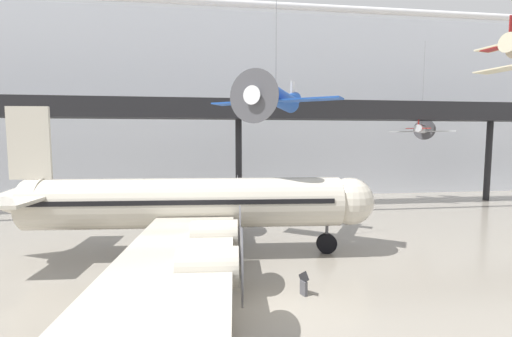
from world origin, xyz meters
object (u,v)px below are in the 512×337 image
Objects in this scene: airliner_silver_main at (185,204)px; suspended_plane_silver_racer at (421,129)px; info_sign_pedestal at (304,286)px; suspended_plane_blue_trainer at (276,97)px.

airliner_silver_main is 30.44m from suspended_plane_silver_racer.
airliner_silver_main is 2.51× the size of suspended_plane_silver_racer.
suspended_plane_silver_racer is 8.97× the size of info_sign_pedestal.
suspended_plane_silver_racer is at bearing 158.69° from suspended_plane_blue_trainer.
suspended_plane_silver_racer is (25.82, 15.26, 5.19)m from airliner_silver_main.
suspended_plane_blue_trainer reaches higher than info_sign_pedestal.
suspended_plane_blue_trainer is 0.91× the size of suspended_plane_silver_racer.
info_sign_pedestal is at bearing 177.76° from suspended_plane_silver_racer.
suspended_plane_blue_trainer reaches higher than suspended_plane_silver_racer.
suspended_plane_blue_trainer is 8.20× the size of info_sign_pedestal.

